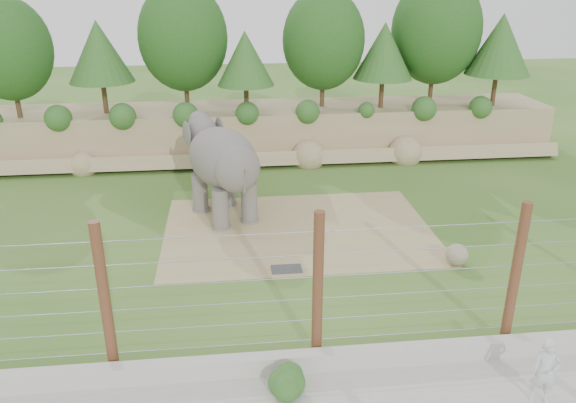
{
  "coord_description": "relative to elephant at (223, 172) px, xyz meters",
  "views": [
    {
      "loc": [
        -2.01,
        -16.07,
        9.04
      ],
      "look_at": [
        0.0,
        2.0,
        1.6
      ],
      "focal_mm": 35.0,
      "sensor_mm": 36.0,
      "label": 1
    }
  ],
  "objects": [
    {
      "name": "elephant",
      "position": [
        0.0,
        0.0,
        0.0
      ],
      "size": [
        3.73,
        5.04,
        3.75
      ],
      "primitive_type": null,
      "rotation": [
        0.0,
        0.0,
        0.43
      ],
      "color": "#5B5652",
      "rests_on": "ground"
    },
    {
      "name": "walkway_shrub",
      "position": [
        1.25,
        -10.44,
        -1.49
      ],
      "size": [
        0.75,
        0.75,
        0.75
      ],
      "primitive_type": "sphere",
      "color": "#295A23",
      "rests_on": "walkway"
    },
    {
      "name": "drain_grate",
      "position": [
        1.98,
        -4.64,
        -1.84
      ],
      "size": [
        1.0,
        0.6,
        0.03
      ],
      "primitive_type": "cube",
      "color": "#262628",
      "rests_on": "dirt_patch"
    },
    {
      "name": "retaining_wall",
      "position": [
        2.25,
        -9.64,
        -1.63
      ],
      "size": [
        26.0,
        0.35,
        0.5
      ],
      "primitive_type": "cube",
      "color": "#ADAAA1",
      "rests_on": "ground"
    },
    {
      "name": "zookeeper",
      "position": [
        7.03,
        -11.33,
        -1.05
      ],
      "size": [
        0.68,
        0.54,
        1.64
      ],
      "primitive_type": "imported",
      "rotation": [
        0.0,
        0.0,
        -0.28
      ],
      "color": "silver",
      "rests_on": "walkway"
    },
    {
      "name": "dirt_patch",
      "position": [
        2.75,
        -1.64,
        -1.87
      ],
      "size": [
        10.0,
        7.0,
        0.02
      ],
      "primitive_type": "cube",
      "color": "tan",
      "rests_on": "ground"
    },
    {
      "name": "stone_ball",
      "position": [
        7.62,
        -4.94,
        -1.49
      ],
      "size": [
        0.74,
        0.74,
        0.74
      ],
      "primitive_type": "sphere",
      "color": "gray",
      "rests_on": "dirt_patch"
    },
    {
      "name": "barrier_fence",
      "position": [
        2.25,
        -9.14,
        0.12
      ],
      "size": [
        20.26,
        0.26,
        4.0
      ],
      "color": "#522A1C",
      "rests_on": "ground"
    },
    {
      "name": "back_embankment",
      "position": [
        2.84,
        8.04,
        2.09
      ],
      "size": [
        30.0,
        5.52,
        8.77
      ],
      "color": "#998860",
      "rests_on": "ground"
    },
    {
      "name": "ground",
      "position": [
        2.25,
        -4.64,
        -1.88
      ],
      "size": [
        90.0,
        90.0,
        0.0
      ],
      "primitive_type": "plane",
      "color": "#36651E",
      "rests_on": "ground"
    }
  ]
}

